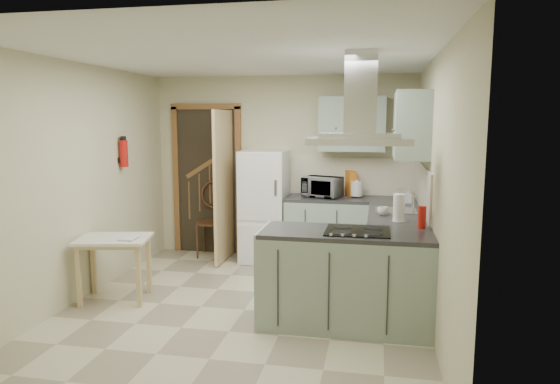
% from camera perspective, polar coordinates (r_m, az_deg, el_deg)
% --- Properties ---
extents(floor, '(4.20, 4.20, 0.00)m').
position_cam_1_polar(floor, '(5.20, -4.10, -13.27)').
color(floor, beige).
rests_on(floor, ground).
extents(ceiling, '(4.20, 4.20, 0.00)m').
position_cam_1_polar(ceiling, '(4.87, -4.41, 15.23)').
color(ceiling, silver).
rests_on(ceiling, back_wall).
extents(back_wall, '(3.60, 0.00, 3.60)m').
position_cam_1_polar(back_wall, '(6.92, 0.36, 2.81)').
color(back_wall, beige).
rests_on(back_wall, floor).
extents(left_wall, '(0.00, 4.20, 4.20)m').
position_cam_1_polar(left_wall, '(5.63, -22.21, 0.95)').
color(left_wall, beige).
rests_on(left_wall, floor).
extents(right_wall, '(0.00, 4.20, 4.20)m').
position_cam_1_polar(right_wall, '(4.74, 17.24, -0.08)').
color(right_wall, beige).
rests_on(right_wall, floor).
extents(doorway, '(1.10, 0.12, 2.10)m').
position_cam_1_polar(doorway, '(7.19, -8.33, 1.34)').
color(doorway, brown).
rests_on(doorway, floor).
extents(fridge, '(0.60, 0.60, 1.50)m').
position_cam_1_polar(fridge, '(6.73, -1.80, -1.64)').
color(fridge, white).
rests_on(fridge, floor).
extents(counter_back, '(1.08, 0.60, 0.90)m').
position_cam_1_polar(counter_back, '(6.66, 5.47, -4.42)').
color(counter_back, '#9EB2A0').
rests_on(counter_back, floor).
extents(counter_right, '(0.60, 1.95, 0.90)m').
position_cam_1_polar(counter_right, '(5.97, 12.91, -6.07)').
color(counter_right, '#9EB2A0').
rests_on(counter_right, floor).
extents(splashback, '(1.68, 0.02, 0.50)m').
position_cam_1_polar(splashback, '(6.80, 8.31, 1.79)').
color(splashback, beige).
rests_on(splashback, counter_back).
extents(wall_cabinet_back, '(0.85, 0.35, 0.70)m').
position_cam_1_polar(wall_cabinet_back, '(6.60, 8.28, 7.68)').
color(wall_cabinet_back, '#9EB2A0').
rests_on(wall_cabinet_back, back_wall).
extents(wall_cabinet_right, '(0.35, 0.90, 0.70)m').
position_cam_1_polar(wall_cabinet_right, '(5.52, 14.77, 7.40)').
color(wall_cabinet_right, '#9EB2A0').
rests_on(wall_cabinet_right, right_wall).
extents(peninsula, '(1.55, 0.65, 0.90)m').
position_cam_1_polar(peninsula, '(4.72, 7.53, -9.78)').
color(peninsula, '#9EB2A0').
rests_on(peninsula, floor).
extents(hob, '(0.58, 0.50, 0.01)m').
position_cam_1_polar(hob, '(4.60, 8.88, -4.41)').
color(hob, black).
rests_on(hob, peninsula).
extents(extractor_hood, '(0.90, 0.55, 0.10)m').
position_cam_1_polar(extractor_hood, '(4.49, 9.11, 5.77)').
color(extractor_hood, silver).
rests_on(extractor_hood, ceiling).
extents(sink, '(0.45, 0.40, 0.01)m').
position_cam_1_polar(sink, '(5.71, 13.11, -2.07)').
color(sink, silver).
rests_on(sink, counter_right).
extents(fire_extinguisher, '(0.10, 0.10, 0.32)m').
position_cam_1_polar(fire_extinguisher, '(6.35, -17.43, 4.21)').
color(fire_extinguisher, '#B2140F').
rests_on(fire_extinguisher, left_wall).
extents(drop_leaf_table, '(0.82, 0.68, 0.68)m').
position_cam_1_polar(drop_leaf_table, '(5.62, -18.33, -8.34)').
color(drop_leaf_table, tan).
rests_on(drop_leaf_table, floor).
extents(bentwood_chair, '(0.45, 0.45, 0.96)m').
position_cam_1_polar(bentwood_chair, '(7.07, -7.77, -3.47)').
color(bentwood_chair, '#501E1A').
rests_on(bentwood_chair, floor).
extents(microwave, '(0.56, 0.46, 0.26)m').
position_cam_1_polar(microwave, '(6.56, 4.85, 0.57)').
color(microwave, black).
rests_on(microwave, counter_back).
extents(kettle, '(0.20, 0.20, 0.23)m').
position_cam_1_polar(kettle, '(6.59, 8.76, 0.38)').
color(kettle, silver).
rests_on(kettle, counter_back).
extents(cereal_box, '(0.16, 0.24, 0.33)m').
position_cam_1_polar(cereal_box, '(6.72, 8.07, 1.00)').
color(cereal_box, orange).
rests_on(cereal_box, counter_back).
extents(soap_bottle, '(0.09, 0.10, 0.18)m').
position_cam_1_polar(soap_bottle, '(6.27, 14.49, -0.40)').
color(soap_bottle, '#A19FAB').
rests_on(soap_bottle, counter_right).
extents(paper_towel, '(0.12, 0.12, 0.29)m').
position_cam_1_polar(paper_towel, '(5.08, 13.43, -1.73)').
color(paper_towel, white).
rests_on(paper_towel, counter_right).
extents(cup, '(0.15, 0.15, 0.09)m').
position_cam_1_polar(cup, '(5.41, 11.68, -2.15)').
color(cup, silver).
rests_on(cup, counter_right).
extents(red_bottle, '(0.09, 0.09, 0.21)m').
position_cam_1_polar(red_bottle, '(4.83, 15.92, -2.81)').
color(red_bottle, red).
rests_on(red_bottle, peninsula).
extents(book, '(0.17, 0.23, 0.10)m').
position_cam_1_polar(book, '(5.45, -17.66, -4.61)').
color(book, maroon).
rests_on(book, drop_leaf_table).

